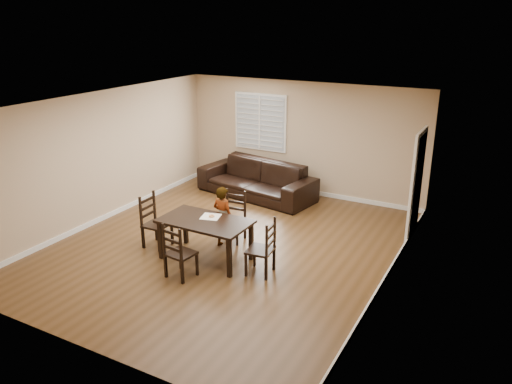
% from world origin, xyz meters
% --- Properties ---
extents(ground, '(7.00, 7.00, 0.00)m').
position_xyz_m(ground, '(0.00, 0.00, 0.00)').
color(ground, '#55371D').
rests_on(ground, ground).
extents(room, '(6.04, 7.04, 2.72)m').
position_xyz_m(room, '(0.04, 0.18, 1.81)').
color(room, tan).
rests_on(room, ground).
extents(dining_table, '(1.60, 0.91, 0.75)m').
position_xyz_m(dining_table, '(-0.05, -0.61, 0.66)').
color(dining_table, black).
rests_on(dining_table, ground).
extents(chair_near, '(0.47, 0.44, 0.97)m').
position_xyz_m(chair_near, '(-0.05, 0.41, 0.44)').
color(chair_near, black).
rests_on(chair_near, ground).
extents(chair_far, '(0.48, 0.46, 0.97)m').
position_xyz_m(chair_far, '(-0.07, -1.45, 0.44)').
color(chair_far, black).
rests_on(chair_far, ground).
extents(chair_left, '(0.44, 0.47, 1.02)m').
position_xyz_m(chair_left, '(-1.26, -0.60, 0.46)').
color(chair_left, black).
rests_on(chair_left, ground).
extents(chair_right, '(0.46, 0.49, 0.98)m').
position_xyz_m(chair_right, '(1.17, -0.60, 0.45)').
color(chair_right, black).
rests_on(chair_right, ground).
extents(child, '(0.47, 0.34, 1.19)m').
position_xyz_m(child, '(-0.04, -0.03, 0.59)').
color(child, gray).
rests_on(child, ground).
extents(napkin, '(0.40, 0.40, 0.00)m').
position_xyz_m(napkin, '(-0.04, -0.43, 0.75)').
color(napkin, beige).
rests_on(napkin, dining_table).
extents(donut, '(0.10, 0.10, 0.04)m').
position_xyz_m(donut, '(-0.02, -0.43, 0.77)').
color(donut, '#D78D4D').
rests_on(donut, napkin).
extents(sofa, '(3.03, 1.60, 0.84)m').
position_xyz_m(sofa, '(-0.82, 2.74, 0.42)').
color(sofa, black).
rests_on(sofa, ground).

